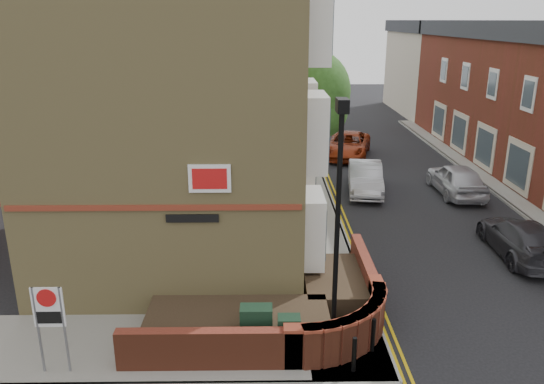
{
  "coord_description": "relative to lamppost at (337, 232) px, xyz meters",
  "views": [
    {
      "loc": [
        -0.06,
        -10.17,
        8.02
      ],
      "look_at": [
        0.13,
        4.0,
        3.41
      ],
      "focal_mm": 35.0,
      "sensor_mm": 36.0,
      "label": 1
    }
  ],
  "objects": [
    {
      "name": "pavement_corner",
      "position": [
        -5.1,
        0.3,
        -3.28
      ],
      "size": [
        13.0,
        3.0,
        0.12
      ],
      "primitive_type": "cube",
      "color": "gray",
      "rests_on": "ground"
    },
    {
      "name": "pavement_main",
      "position": [
        0.4,
        14.8,
        -3.28
      ],
      "size": [
        2.0,
        32.0,
        0.12
      ],
      "primitive_type": "cube",
      "color": "gray",
      "rests_on": "ground"
    },
    {
      "name": "kerb_main_near",
      "position": [
        1.4,
        14.8,
        -3.28
      ],
      "size": [
        0.15,
        32.0,
        0.12
      ],
      "primitive_type": "cube",
      "color": "gray",
      "rests_on": "ground"
    },
    {
      "name": "kerb_main_far",
      "position": [
        9.4,
        11.8,
        -3.28
      ],
      "size": [
        0.15,
        40.0,
        0.12
      ],
      "primitive_type": "cube",
      "color": "gray",
      "rests_on": "ground"
    },
    {
      "name": "yellow_lines_main",
      "position": [
        1.65,
        14.8,
        -3.34
      ],
      "size": [
        0.28,
        32.0,
        0.01
      ],
      "primitive_type": "cube",
      "color": "gold",
      "rests_on": "ground"
    },
    {
      "name": "corner_building",
      "position": [
        -4.44,
        6.8,
        2.88
      ],
      "size": [
        8.95,
        10.4,
        13.6
      ],
      "color": "tan",
      "rests_on": "ground"
    },
    {
      "name": "garden_wall",
      "position": [
        -1.6,
        1.3,
        -3.34
      ],
      "size": [
        6.8,
        6.0,
        1.2
      ],
      "primitive_type": null,
      "color": "brown",
      "rests_on": "ground"
    },
    {
      "name": "lamppost",
      "position": [
        0.0,
        0.0,
        0.0
      ],
      "size": [
        0.25,
        0.5,
        6.3
      ],
      "color": "black",
      "rests_on": "pavement_corner"
    },
    {
      "name": "utility_cabinet_large",
      "position": [
        -1.9,
        0.1,
        -2.62
      ],
      "size": [
        0.8,
        0.45,
        1.2
      ],
      "primitive_type": "cube",
      "color": "#16311F",
      "rests_on": "pavement_corner"
    },
    {
      "name": "utility_cabinet_small",
      "position": [
        -1.1,
        -0.2,
        -2.67
      ],
      "size": [
        0.55,
        0.4,
        1.1
      ],
      "primitive_type": "cube",
      "color": "#16311F",
      "rests_on": "pavement_corner"
    },
    {
      "name": "bollard_near",
      "position": [
        0.4,
        -0.8,
        -2.77
      ],
      "size": [
        0.11,
        0.11,
        0.9
      ],
      "primitive_type": "cylinder",
      "color": "black",
      "rests_on": "pavement_corner"
    },
    {
      "name": "bollard_far",
      "position": [
        1.0,
        -0.0,
        -2.77
      ],
      "size": [
        0.11,
        0.11,
        0.9
      ],
      "primitive_type": "cylinder",
      "color": "black",
      "rests_on": "pavement_corner"
    },
    {
      "name": "zone_sign",
      "position": [
        -6.6,
        -0.7,
        -1.7
      ],
      "size": [
        0.72,
        0.07,
        2.2
      ],
      "color": "slate",
      "rests_on": "pavement_corner"
    },
    {
      "name": "far_terrace_cream",
      "position": [
        12.9,
        36.8,
        0.71
      ],
      "size": [
        5.4,
        12.4,
        8.0
      ],
      "color": "beige",
      "rests_on": "ground"
    },
    {
      "name": "tree_near",
      "position": [
        0.4,
        12.85,
        1.36
      ],
      "size": [
        3.64,
        3.65,
        6.7
      ],
      "color": "#382B1E",
      "rests_on": "pavement_main"
    },
    {
      "name": "tree_mid",
      "position": [
        0.4,
        20.85,
        1.85
      ],
      "size": [
        4.03,
        4.03,
        7.42
      ],
      "color": "#382B1E",
      "rests_on": "pavement_main"
    },
    {
      "name": "tree_far",
      "position": [
        0.4,
        28.85,
        1.57
      ],
      "size": [
        3.81,
        3.81,
        7.0
      ],
      "color": "#382B1E",
      "rests_on": "pavement_main"
    },
    {
      "name": "traffic_light_assembly",
      "position": [
        0.8,
        23.8,
        -0.56
      ],
      "size": [
        0.2,
        0.16,
        4.2
      ],
      "color": "black",
      "rests_on": "pavement_main"
    },
    {
      "name": "silver_car_near",
      "position": [
        3.19,
        13.2,
        -2.62
      ],
      "size": [
        2.08,
        4.57,
        1.45
      ],
      "primitive_type": "imported",
      "rotation": [
        0.0,
        0.0,
        -0.13
      ],
      "color": "#AEAFB6",
      "rests_on": "ground"
    },
    {
      "name": "red_car_main",
      "position": [
        3.4,
        20.26,
        -2.61
      ],
      "size": [
        3.71,
        5.74,
        1.47
      ],
      "primitive_type": "imported",
      "rotation": [
        0.0,
        0.0,
        -0.26
      ],
      "color": "maroon",
      "rests_on": "ground"
    },
    {
      "name": "grey_car_far",
      "position": [
        7.4,
        5.82,
        -2.68
      ],
      "size": [
        1.98,
        4.62,
        1.33
      ],
      "primitive_type": "imported",
      "rotation": [
        0.0,
        0.0,
        3.11
      ],
      "color": "#2D2C31",
      "rests_on": "ground"
    },
    {
      "name": "silver_car_far",
      "position": [
        7.5,
        12.8,
        -2.58
      ],
      "size": [
        1.83,
        4.49,
        1.53
      ],
      "primitive_type": "imported",
      "rotation": [
        0.0,
        0.0,
        3.15
      ],
      "color": "#BABBC3",
      "rests_on": "ground"
    }
  ]
}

